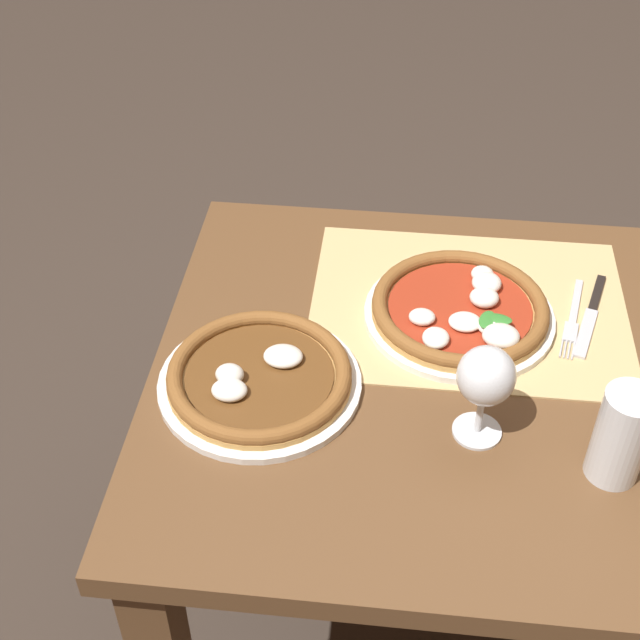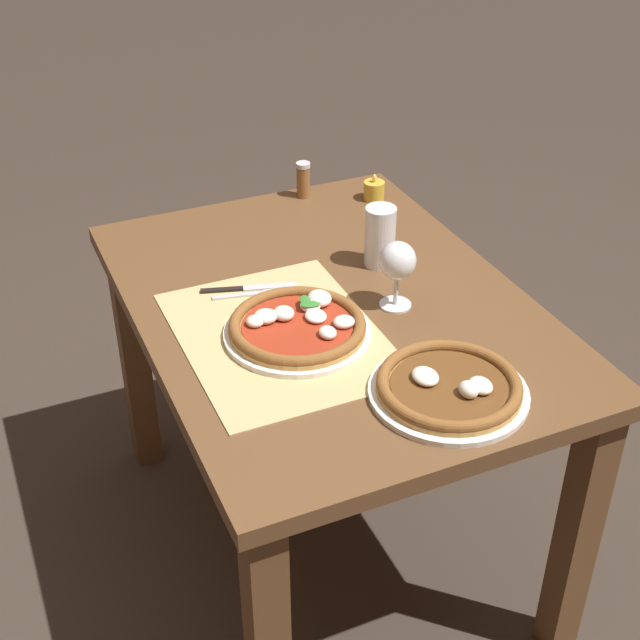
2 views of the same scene
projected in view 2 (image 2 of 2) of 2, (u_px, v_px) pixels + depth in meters
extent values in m
plane|color=#382D26|center=(328.00, 537.00, 2.36)|extent=(24.00, 24.00, 0.00)
cube|color=brown|center=(330.00, 309.00, 1.97)|extent=(1.13, 0.83, 0.04)
cube|color=brown|center=(135.00, 360.00, 2.44)|extent=(0.07, 0.07, 0.70)
cube|color=brown|center=(367.00, 304.00, 2.67)|extent=(0.07, 0.07, 0.70)
cube|color=brown|center=(577.00, 535.00, 1.90)|extent=(0.07, 0.07, 0.70)
cube|color=tan|center=(279.00, 336.00, 1.84)|extent=(0.52, 0.40, 0.00)
cylinder|color=silver|center=(297.00, 333.00, 1.83)|extent=(0.31, 0.31, 0.01)
cylinder|color=tan|center=(297.00, 328.00, 1.83)|extent=(0.28, 0.28, 0.01)
torus|color=brown|center=(297.00, 324.00, 1.82)|extent=(0.28, 0.28, 0.02)
cylinder|color=maroon|center=(297.00, 326.00, 1.83)|extent=(0.23, 0.23, 0.00)
ellipsoid|color=silver|center=(328.00, 333.00, 1.79)|extent=(0.04, 0.04, 0.02)
ellipsoid|color=silver|center=(265.00, 316.00, 1.83)|extent=(0.05, 0.05, 0.03)
ellipsoid|color=silver|center=(255.00, 321.00, 1.82)|extent=(0.04, 0.04, 0.02)
ellipsoid|color=silver|center=(310.00, 306.00, 1.87)|extent=(0.04, 0.04, 0.02)
ellipsoid|color=silver|center=(344.00, 322.00, 1.82)|extent=(0.04, 0.05, 0.02)
ellipsoid|color=silver|center=(284.00, 313.00, 1.84)|extent=(0.05, 0.04, 0.03)
ellipsoid|color=silver|center=(319.00, 298.00, 1.89)|extent=(0.06, 0.05, 0.03)
ellipsoid|color=silver|center=(316.00, 316.00, 1.84)|extent=(0.05, 0.05, 0.02)
ellipsoid|color=#337A2D|center=(306.00, 300.00, 1.87)|extent=(0.05, 0.03, 0.00)
ellipsoid|color=#337A2D|center=(310.00, 304.00, 1.86)|extent=(0.04, 0.05, 0.00)
cylinder|color=silver|center=(448.00, 393.00, 1.67)|extent=(0.30, 0.30, 0.01)
cylinder|color=tan|center=(449.00, 388.00, 1.67)|extent=(0.27, 0.27, 0.01)
torus|color=brown|center=(449.00, 384.00, 1.66)|extent=(0.27, 0.27, 0.02)
cylinder|color=brown|center=(449.00, 385.00, 1.66)|extent=(0.22, 0.22, 0.00)
ellipsoid|color=silver|center=(469.00, 390.00, 1.63)|extent=(0.04, 0.04, 0.03)
ellipsoid|color=silver|center=(480.00, 386.00, 1.65)|extent=(0.05, 0.04, 0.02)
ellipsoid|color=silver|center=(425.00, 376.00, 1.67)|extent=(0.06, 0.05, 0.02)
cylinder|color=silver|center=(395.00, 305.00, 1.94)|extent=(0.07, 0.07, 0.00)
cylinder|color=silver|center=(396.00, 291.00, 1.92)|extent=(0.01, 0.01, 0.06)
ellipsoid|color=silver|center=(398.00, 261.00, 1.88)|extent=(0.08, 0.08, 0.08)
ellipsoid|color=#C17019|center=(397.00, 265.00, 1.88)|extent=(0.07, 0.07, 0.05)
cylinder|color=silver|center=(380.00, 236.00, 2.05)|extent=(0.07, 0.07, 0.15)
cylinder|color=black|center=(380.00, 242.00, 2.06)|extent=(0.07, 0.07, 0.12)
cylinder|color=silver|center=(381.00, 216.00, 2.02)|extent=(0.07, 0.07, 0.02)
cube|color=#B7B7BC|center=(238.00, 296.00, 1.96)|extent=(0.04, 0.11, 0.00)
cube|color=#B7B7BC|center=(274.00, 292.00, 1.98)|extent=(0.03, 0.05, 0.00)
cylinder|color=#B7B7BC|center=(294.00, 292.00, 1.98)|extent=(0.01, 0.04, 0.00)
cylinder|color=#B7B7BC|center=(293.00, 290.00, 1.98)|extent=(0.01, 0.04, 0.00)
cylinder|color=#B7B7BC|center=(293.00, 289.00, 1.99)|extent=(0.01, 0.04, 0.00)
cylinder|color=#B7B7BC|center=(292.00, 288.00, 1.99)|extent=(0.01, 0.04, 0.00)
cube|color=black|center=(222.00, 290.00, 1.98)|extent=(0.04, 0.10, 0.01)
cube|color=#B7B7BC|center=(270.00, 287.00, 1.99)|extent=(0.05, 0.12, 0.00)
cylinder|color=gold|center=(374.00, 191.00, 2.37)|extent=(0.06, 0.06, 0.05)
cylinder|color=silver|center=(374.00, 193.00, 2.37)|extent=(0.04, 0.04, 0.03)
ellipsoid|color=#F9C64C|center=(374.00, 178.00, 2.35)|extent=(0.01, 0.01, 0.02)
cylinder|color=brown|center=(303.00, 182.00, 2.38)|extent=(0.04, 0.04, 0.08)
cylinder|color=#BCBCC1|center=(303.00, 165.00, 2.35)|extent=(0.04, 0.04, 0.01)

